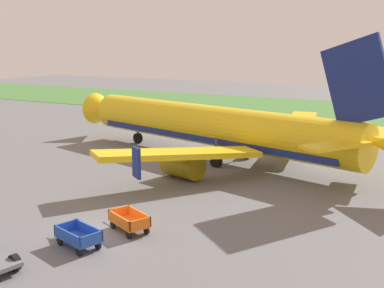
{
  "coord_description": "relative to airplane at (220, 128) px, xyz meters",
  "views": [
    {
      "loc": [
        16.48,
        -20.04,
        10.38
      ],
      "look_at": [
        -0.8,
        12.09,
        2.8
      ],
      "focal_mm": 44.12,
      "sensor_mm": 36.0,
      "label": 1
    }
  ],
  "objects": [
    {
      "name": "ground_plane",
      "position": [
        1.48,
        -18.7,
        -3.05
      ],
      "size": [
        220.0,
        220.0,
        0.0
      ],
      "primitive_type": "plane",
      "color": "slate"
    },
    {
      "name": "grass_strip",
      "position": [
        1.48,
        40.02,
        -3.02
      ],
      "size": [
        220.0,
        28.0,
        0.06
      ],
      "primitive_type": "cube",
      "color": "#477A38",
      "rests_on": "ground"
    },
    {
      "name": "airplane",
      "position": [
        0.0,
        0.0,
        0.0
      ],
      "size": [
        37.18,
        30.13,
        11.34
      ],
      "color": "yellow",
      "rests_on": "ground"
    },
    {
      "name": "baggage_cart_nearest",
      "position": [
        1.69,
        -21.12,
        -2.45
      ],
      "size": [
        3.62,
        2.04,
        1.07
      ],
      "color": "#234CB2",
      "rests_on": "ground"
    },
    {
      "name": "baggage_cart_second_in_row",
      "position": [
        2.75,
        -18.04,
        -2.45
      ],
      "size": [
        3.53,
        2.32,
        1.07
      ],
      "color": "orange",
      "rests_on": "ground"
    }
  ]
}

